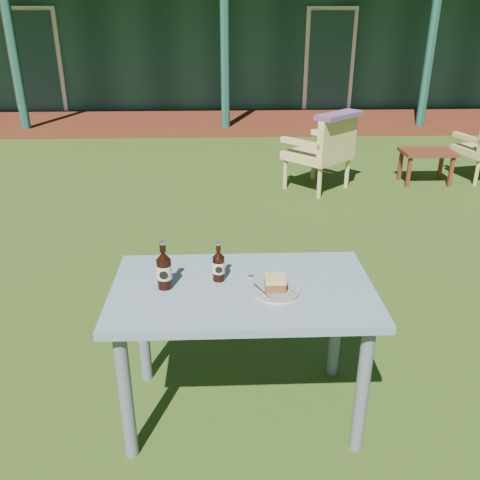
{
  "coord_description": "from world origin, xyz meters",
  "views": [
    {
      "loc": [
        -0.09,
        -3.63,
        1.86
      ],
      "look_at": [
        0.0,
        -1.3,
        0.82
      ],
      "focal_mm": 38.0,
      "sensor_mm": 36.0,
      "label": 1
    }
  ],
  "objects_px": {
    "cake_slice": "(275,283)",
    "armchair_left": "(324,149)",
    "side_table": "(427,155)",
    "cola_bottle_near": "(219,265)",
    "cola_bottle_far": "(164,270)",
    "plate": "(276,291)",
    "cafe_table": "(242,306)"
  },
  "relations": [
    {
      "from": "cola_bottle_near",
      "to": "side_table",
      "type": "bearing_deg",
      "value": 56.33
    },
    {
      "from": "cola_bottle_far",
      "to": "side_table",
      "type": "relative_size",
      "value": 0.38
    },
    {
      "from": "plate",
      "to": "side_table",
      "type": "distance_m",
      "value": 4.42
    },
    {
      "from": "cake_slice",
      "to": "cola_bottle_near",
      "type": "distance_m",
      "value": 0.28
    },
    {
      "from": "cake_slice",
      "to": "cola_bottle_near",
      "type": "relative_size",
      "value": 0.48
    },
    {
      "from": "cake_slice",
      "to": "cola_bottle_far",
      "type": "xyz_separation_m",
      "value": [
        -0.49,
        0.06,
        0.05
      ]
    },
    {
      "from": "cafe_table",
      "to": "side_table",
      "type": "xyz_separation_m",
      "value": [
        2.34,
        3.75,
        -0.28
      ]
    },
    {
      "from": "plate",
      "to": "cake_slice",
      "type": "relative_size",
      "value": 2.22
    },
    {
      "from": "cola_bottle_near",
      "to": "cafe_table",
      "type": "bearing_deg",
      "value": -32.16
    },
    {
      "from": "cafe_table",
      "to": "cake_slice",
      "type": "relative_size",
      "value": 13.04
    },
    {
      "from": "cake_slice",
      "to": "cola_bottle_far",
      "type": "relative_size",
      "value": 0.4
    },
    {
      "from": "armchair_left",
      "to": "side_table",
      "type": "xyz_separation_m",
      "value": [
        1.27,
        0.19,
        -0.13
      ]
    },
    {
      "from": "plate",
      "to": "armchair_left",
      "type": "xyz_separation_m",
      "value": [
        0.92,
        3.62,
        -0.25
      ]
    },
    {
      "from": "cake_slice",
      "to": "cola_bottle_near",
      "type": "height_order",
      "value": "cola_bottle_near"
    },
    {
      "from": "cake_slice",
      "to": "side_table",
      "type": "bearing_deg",
      "value": 59.92
    },
    {
      "from": "cola_bottle_near",
      "to": "side_table",
      "type": "relative_size",
      "value": 0.32
    },
    {
      "from": "cola_bottle_near",
      "to": "armchair_left",
      "type": "height_order",
      "value": "cola_bottle_near"
    },
    {
      "from": "cola_bottle_near",
      "to": "cola_bottle_far",
      "type": "xyz_separation_m",
      "value": [
        -0.24,
        -0.06,
        0.01
      ]
    },
    {
      "from": "cake_slice",
      "to": "side_table",
      "type": "height_order",
      "value": "cake_slice"
    },
    {
      "from": "cafe_table",
      "to": "plate",
      "type": "bearing_deg",
      "value": -23.52
    },
    {
      "from": "plate",
      "to": "side_table",
      "type": "height_order",
      "value": "plate"
    },
    {
      "from": "cake_slice",
      "to": "armchair_left",
      "type": "height_order",
      "value": "armchair_left"
    },
    {
      "from": "cafe_table",
      "to": "armchair_left",
      "type": "relative_size",
      "value": 1.4
    },
    {
      "from": "cola_bottle_far",
      "to": "side_table",
      "type": "distance_m",
      "value": 4.64
    },
    {
      "from": "cola_bottle_near",
      "to": "armchair_left",
      "type": "bearing_deg",
      "value": 71.34
    },
    {
      "from": "cola_bottle_near",
      "to": "side_table",
      "type": "xyz_separation_m",
      "value": [
        2.45,
        3.68,
        -0.46
      ]
    },
    {
      "from": "cake_slice",
      "to": "armchair_left",
      "type": "bearing_deg",
      "value": 75.58
    },
    {
      "from": "side_table",
      "to": "cola_bottle_near",
      "type": "bearing_deg",
      "value": -123.67
    },
    {
      "from": "cake_slice",
      "to": "cola_bottle_near",
      "type": "bearing_deg",
      "value": 154.59
    },
    {
      "from": "plate",
      "to": "armchair_left",
      "type": "bearing_deg",
      "value": 75.7
    },
    {
      "from": "plate",
      "to": "armchair_left",
      "type": "height_order",
      "value": "armchair_left"
    },
    {
      "from": "cola_bottle_far",
      "to": "armchair_left",
      "type": "height_order",
      "value": "cola_bottle_far"
    }
  ]
}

